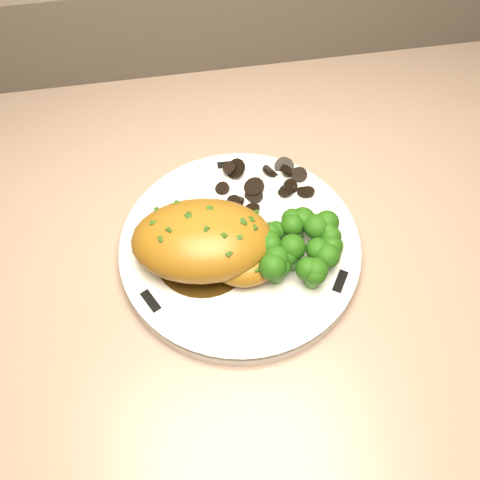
{
  "coord_description": "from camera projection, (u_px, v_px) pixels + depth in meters",
  "views": [
    {
      "loc": [
        -0.0,
        1.38,
        1.43
      ],
      "look_at": [
        0.05,
        1.7,
        0.93
      ],
      "focal_mm": 45.0,
      "sensor_mm": 36.0,
      "label": 1
    }
  ],
  "objects": [
    {
      "name": "plate",
      "position": [
        240.0,
        250.0,
        0.61
      ],
      "size": [
        0.29,
        0.29,
        0.02
      ],
      "primitive_type": "cylinder",
      "rotation": [
        0.0,
        0.0,
        0.24
      ],
      "color": "white",
      "rests_on": "counter"
    },
    {
      "name": "rim_accent_0",
      "position": [
        229.0,
        165.0,
        0.66
      ],
      "size": [
        0.03,
        0.01,
        0.0
      ],
      "primitive_type": "cube",
      "rotation": [
        0.0,
        0.0,
        3.1
      ],
      "color": "black",
      "rests_on": "plate"
    },
    {
      "name": "rim_accent_1",
      "position": [
        151.0,
        301.0,
        0.57
      ],
      "size": [
        0.02,
        0.03,
        0.0
      ],
      "primitive_type": "cube",
      "rotation": [
        0.0,
        0.0,
        5.19
      ],
      "color": "black",
      "rests_on": "plate"
    },
    {
      "name": "broccoli_florets",
      "position": [
        300.0,
        248.0,
        0.58
      ],
      "size": [
        0.09,
        0.08,
        0.03
      ],
      "rotation": [
        0.0,
        0.0,
        0.37
      ],
      "color": "#4A8839",
      "rests_on": "plate"
    },
    {
      "name": "mushroom_pile",
      "position": [
        264.0,
        188.0,
        0.64
      ],
      "size": [
        0.09,
        0.06,
        0.02
      ],
      "color": "black",
      "rests_on": "plate"
    },
    {
      "name": "counter",
      "position": [
        278.0,
        407.0,
        0.98
      ],
      "size": [
        2.09,
        0.69,
        1.02
      ],
      "color": "#4D3D23",
      "rests_on": "ground"
    },
    {
      "name": "gravy_pool",
      "position": [
        204.0,
        255.0,
        0.6
      ],
      "size": [
        0.1,
        0.1,
        0.0
      ],
      "primitive_type": "cylinder",
      "color": "#38240A",
      "rests_on": "plate"
    },
    {
      "name": "rim_accent_2",
      "position": [
        340.0,
        281.0,
        0.58
      ],
      "size": [
        0.02,
        0.03,
        0.0
      ],
      "primitive_type": "cube",
      "rotation": [
        0.0,
        0.0,
        7.29
      ],
      "color": "black",
      "rests_on": "plate"
    },
    {
      "name": "chicken_breast",
      "position": [
        207.0,
        243.0,
        0.58
      ],
      "size": [
        0.15,
        0.11,
        0.05
      ],
      "rotation": [
        0.0,
        0.0,
        -0.13
      ],
      "color": "#956319",
      "rests_on": "plate"
    }
  ]
}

